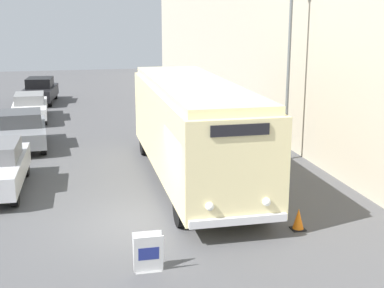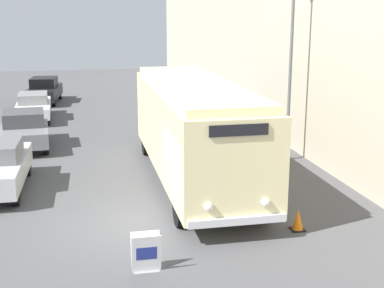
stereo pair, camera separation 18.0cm
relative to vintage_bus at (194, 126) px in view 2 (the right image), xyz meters
name	(u,v)px [view 2 (the right image)]	position (x,y,z in m)	size (l,w,h in m)	color
ground_plane	(144,224)	(-2.12, -3.45, -1.92)	(80.00, 80.00, 0.00)	#4C4C4F
building_wall_right	(272,47)	(5.09, 6.55, 2.10)	(0.30, 60.00, 8.06)	#B2A893
vintage_bus	(194,126)	(0.00, 0.00, 0.00)	(2.67, 10.53, 3.41)	black
sign_board	(146,253)	(-2.40, -6.21, -1.49)	(0.66, 0.34, 0.91)	gray
streetlamp	(292,40)	(4.11, 1.85, 2.71)	(0.36, 0.36, 7.28)	#595E60
parked_car_mid	(25,129)	(-6.08, 5.95, -1.13)	(2.18, 4.22, 1.56)	black
parked_car_far	(33,106)	(-6.19, 12.04, -1.19)	(1.90, 4.56, 1.41)	black
parked_car_distant	(44,90)	(-5.96, 17.55, -1.14)	(2.16, 4.41, 1.58)	black
traffic_cone	(298,220)	(1.84, -4.71, -1.64)	(0.36, 0.36, 0.59)	black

